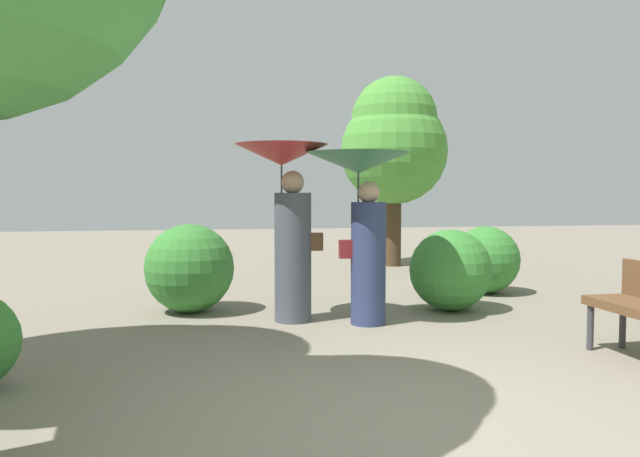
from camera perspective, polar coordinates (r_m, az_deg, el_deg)
ground_plane at (r=4.06m, az=9.69°, el=-17.73°), size 40.00×40.00×0.00m
person_left at (r=6.85m, az=-3.04°, el=2.17°), size 1.04×1.04×1.98m
person_right at (r=6.70m, az=3.97°, el=2.33°), size 1.14×1.14×1.88m
tree_near_right at (r=12.06m, az=6.90°, el=8.06°), size 2.07×2.07×3.67m
bush_path_left at (r=9.09m, az=15.13°, el=-2.82°), size 0.96×0.96×0.96m
bush_path_right at (r=7.68m, az=12.02°, el=-3.80°), size 1.00×1.00×1.00m
bush_behind_bench at (r=7.56m, az=-12.04°, el=-3.63°), size 1.07×1.07×1.07m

